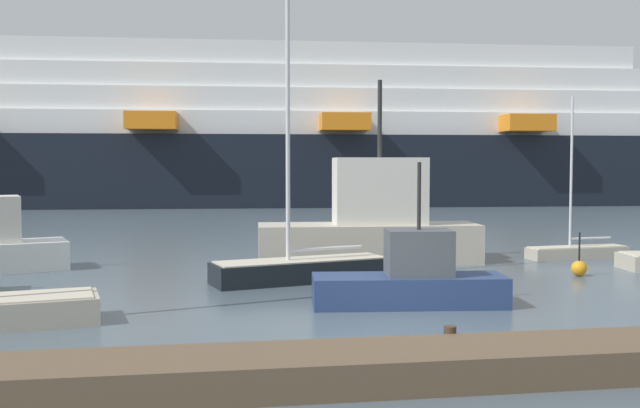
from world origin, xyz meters
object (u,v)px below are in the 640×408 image
object	(u,v)px
sailboat_0	(577,250)
cruise_ship	(161,135)
sailboat_2	(301,266)
fishing_boat_1	(412,280)
fishing_boat_0	(372,225)
channel_buoy_0	(579,268)

from	to	relation	value
sailboat_0	cruise_ship	world-z (taller)	cruise_ship
sailboat_2	cruise_ship	distance (m)	48.20
sailboat_0	cruise_ship	size ratio (longest dim) A/B	0.06
fishing_boat_1	sailboat_2	bearing A→B (deg)	124.40
fishing_boat_0	fishing_boat_1	distance (m)	8.64
fishing_boat_1	cruise_ship	distance (m)	52.93
sailboat_0	channel_buoy_0	distance (m)	4.89
sailboat_0	fishing_boat_1	bearing A→B (deg)	35.23
cruise_ship	sailboat_2	bearing A→B (deg)	-78.31
fishing_boat_1	cruise_ship	size ratio (longest dim) A/B	0.05
sailboat_2	fishing_boat_0	xyz separation A→B (m)	(3.32, 4.12, 0.94)
fishing_boat_0	fishing_boat_1	world-z (taller)	fishing_boat_0
sailboat_0	channel_buoy_0	world-z (taller)	sailboat_0
sailboat_0	channel_buoy_0	xyz separation A→B (m)	(-2.28, -4.32, -0.07)
channel_buoy_0	cruise_ship	size ratio (longest dim) A/B	0.01
fishing_boat_0	sailboat_2	bearing A→B (deg)	-125.05
sailboat_2	channel_buoy_0	distance (m)	9.51
sailboat_0	fishing_boat_0	distance (m)	8.53
channel_buoy_0	cruise_ship	world-z (taller)	cruise_ship
fishing_boat_0	channel_buoy_0	bearing A→B (deg)	-32.18
fishing_boat_0	channel_buoy_0	size ratio (longest dim) A/B	5.80
fishing_boat_0	fishing_boat_1	size ratio (longest dim) A/B	1.63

